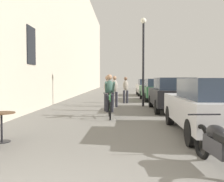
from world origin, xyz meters
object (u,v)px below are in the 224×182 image
object	(u,v)px
street_lamp	(143,50)
parked_car_third	(155,89)
cafe_table_mid	(1,121)
pedestrian_far	(126,88)
cyclist_on_bicycle	(110,97)
parked_motorcycle	(219,146)
pedestrian_mid	(115,90)
parked_car_nearest	(210,106)
pedestrian_near	(108,91)
parked_car_fourth	(147,87)
parked_car_second	(172,94)

from	to	relation	value
street_lamp	parked_car_third	size ratio (longest dim) A/B	1.11
cafe_table_mid	pedestrian_far	xyz separation A→B (m)	(3.16, 10.55, 0.42)
pedestrian_far	parked_car_third	distance (m)	3.06
cyclist_on_bicycle	parked_motorcycle	xyz separation A→B (m)	(2.08, -6.10, -0.41)
cafe_table_mid	parked_motorcycle	world-z (taller)	parked_motorcycle
pedestrian_mid	street_lamp	xyz separation A→B (m)	(1.58, 0.37, 2.15)
cyclist_on_bicycle	parked_car_nearest	xyz separation A→B (m)	(2.87, -3.24, -0.01)
pedestrian_near	pedestrian_far	world-z (taller)	pedestrian_near
pedestrian_far	pedestrian_near	bearing A→B (deg)	-102.30
pedestrian_near	parked_motorcycle	size ratio (longest dim) A/B	0.79
parked_car_third	parked_motorcycle	bearing A→B (deg)	-93.19
parked_car_nearest	parked_car_fourth	world-z (taller)	parked_car_nearest
cafe_table_mid	parked_car_nearest	bearing A→B (deg)	10.84
cafe_table_mid	cyclist_on_bicycle	world-z (taller)	cyclist_on_bicycle
parked_car_fourth	street_lamp	bearing A→B (deg)	-96.66
parked_car_second	parked_car_third	xyz separation A→B (m)	(0.01, 6.19, -0.02)
cafe_table_mid	parked_car_third	bearing A→B (deg)	67.36
cafe_table_mid	pedestrian_mid	size ratio (longest dim) A/B	0.42
pedestrian_far	street_lamp	xyz separation A→B (m)	(0.94, -1.97, 2.17)
pedestrian_mid	cafe_table_mid	bearing A→B (deg)	-107.03
cyclist_on_bicycle	parked_car_nearest	size ratio (longest dim) A/B	0.40
parked_car_fourth	parked_car_third	bearing A→B (deg)	-89.61
pedestrian_far	parked_motorcycle	bearing A→B (deg)	-83.83
pedestrian_mid	parked_car_nearest	bearing A→B (deg)	-68.94
street_lamp	pedestrian_far	bearing A→B (deg)	115.59
parked_car_nearest	parked_car_second	world-z (taller)	parked_car_second
parked_car_third	parked_car_nearest	bearing A→B (deg)	-90.10
pedestrian_far	parked_car_fourth	xyz separation A→B (m)	(2.11, 8.05, -0.14)
pedestrian_near	street_lamp	world-z (taller)	street_lamp
parked_car_fourth	pedestrian_mid	bearing A→B (deg)	-104.84
parked_car_nearest	pedestrian_near	bearing A→B (deg)	119.96
pedestrian_near	parked_motorcycle	bearing A→B (deg)	-74.49
pedestrian_near	pedestrian_mid	xyz separation A→B (m)	(0.28, 1.90, 0.00)
cyclist_on_bicycle	street_lamp	size ratio (longest dim) A/B	0.36
parked_car_third	parked_motorcycle	distance (m)	14.60
cafe_table_mid	pedestrian_far	size ratio (longest dim) A/B	0.43
street_lamp	parked_car_second	xyz separation A→B (m)	(1.20, -2.05, -2.28)
pedestrian_mid	pedestrian_far	world-z (taller)	pedestrian_mid
pedestrian_near	parked_car_fourth	distance (m)	12.66
pedestrian_near	parked_motorcycle	world-z (taller)	pedestrian_near
pedestrian_mid	parked_motorcycle	bearing A→B (deg)	-78.86
pedestrian_near	parked_car_third	bearing A→B (deg)	64.37
pedestrian_mid	parked_car_second	xyz separation A→B (m)	(2.78, -1.67, -0.13)
cyclist_on_bicycle	parked_car_third	xyz separation A→B (m)	(2.89, 8.47, -0.01)
pedestrian_far	parked_car_third	xyz separation A→B (m)	(2.15, 2.17, -0.13)
pedestrian_near	pedestrian_far	distance (m)	4.34
pedestrian_near	parked_car_third	size ratio (longest dim) A/B	0.38
pedestrian_mid	parked_car_fourth	xyz separation A→B (m)	(2.75, 10.39, -0.16)
cafe_table_mid	parked_motorcycle	distance (m)	4.86
parked_motorcycle	pedestrian_near	bearing A→B (deg)	105.51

